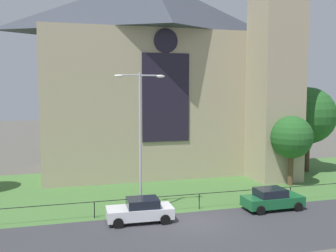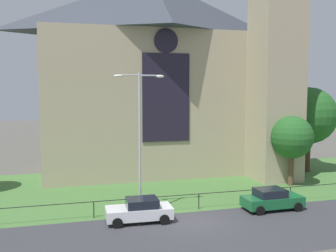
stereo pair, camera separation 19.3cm
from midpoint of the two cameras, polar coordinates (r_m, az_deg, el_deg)
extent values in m
plane|color=#56544C|center=(35.17, -1.85, -8.58)|extent=(160.00, 160.00, 0.00)
cube|color=#38383D|center=(24.19, 5.20, -15.15)|extent=(120.00, 8.00, 0.01)
cube|color=#477538|center=(33.29, -1.01, -9.38)|extent=(120.00, 20.00, 0.01)
cube|color=tan|center=(41.75, -2.66, 3.33)|extent=(22.00, 12.00, 14.00)
pyramid|color=#383D47|center=(42.59, -2.72, 16.90)|extent=(22.00, 12.00, 6.00)
cube|color=black|center=(35.86, -0.48, 4.12)|extent=(4.40, 0.16, 8.00)
cylinder|color=black|center=(36.11, -0.49, 12.24)|extent=(2.20, 0.15, 2.20)
cube|color=tan|center=(37.98, 15.12, 5.97)|extent=(4.00, 4.00, 18.00)
cylinder|color=black|center=(28.30, 4.35, -9.76)|extent=(29.32, 0.05, 0.05)
cylinder|color=black|center=(26.93, -10.81, -11.85)|extent=(0.06, 0.07, 1.10)
cylinder|color=black|center=(28.44, 4.34, -10.83)|extent=(0.06, 0.07, 1.10)
cylinder|color=black|center=(31.63, 17.10, -9.39)|extent=(0.07, 0.07, 1.10)
cylinder|color=#423021|center=(43.14, 19.23, -3.83)|extent=(0.68, 0.68, 3.62)
sphere|color=#235B23|center=(42.71, 19.40, 1.45)|extent=(5.78, 5.78, 5.78)
cylinder|color=brown|center=(36.60, 17.15, -5.95)|extent=(0.49, 0.49, 2.89)
sphere|color=#235B23|center=(36.17, 17.28, -1.53)|extent=(3.73, 3.73, 3.73)
cylinder|color=#B2B2B7|center=(26.33, -4.24, -2.71)|extent=(0.16, 0.16, 9.57)
cylinder|color=#B2B2B7|center=(25.96, -5.84, 7.31)|extent=(1.40, 0.10, 0.10)
cylinder|color=#B2B2B7|center=(26.23, -2.80, 7.31)|extent=(1.40, 0.10, 0.10)
ellipsoid|color=white|center=(25.84, -7.38, 7.19)|extent=(0.57, 0.26, 0.20)
ellipsoid|color=white|center=(26.39, -1.30, 7.20)|extent=(0.57, 0.26, 0.20)
cube|color=silver|center=(25.86, -4.34, -12.35)|extent=(4.27, 1.96, 0.70)
cube|color=black|center=(25.71, -3.90, -11.00)|extent=(2.06, 1.68, 0.55)
cylinder|color=black|center=(24.92, -7.43, -13.78)|extent=(0.65, 0.24, 0.64)
cylinder|color=black|center=(26.62, -7.85, -12.52)|extent=(0.65, 0.24, 0.64)
cylinder|color=black|center=(25.37, -0.63, -13.38)|extent=(0.65, 0.24, 0.64)
cylinder|color=black|center=(27.04, -1.50, -12.18)|extent=(0.65, 0.24, 0.64)
cube|color=#196033|center=(29.21, 14.70, -10.43)|extent=(4.23, 1.88, 0.70)
cube|color=black|center=(28.95, 14.39, -9.29)|extent=(2.03, 1.64, 0.55)
cylinder|color=black|center=(30.78, 16.18, -10.21)|extent=(0.64, 0.23, 0.64)
cylinder|color=black|center=(29.35, 18.12, -11.04)|extent=(0.64, 0.23, 0.64)
cylinder|color=black|center=(29.34, 11.26, -10.88)|extent=(0.64, 0.23, 0.64)
cylinder|color=black|center=(27.83, 13.04, -11.81)|extent=(0.64, 0.23, 0.64)
camera|label=1|loc=(0.10, -90.17, -0.02)|focal=42.14mm
camera|label=2|loc=(0.10, 89.83, 0.02)|focal=42.14mm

